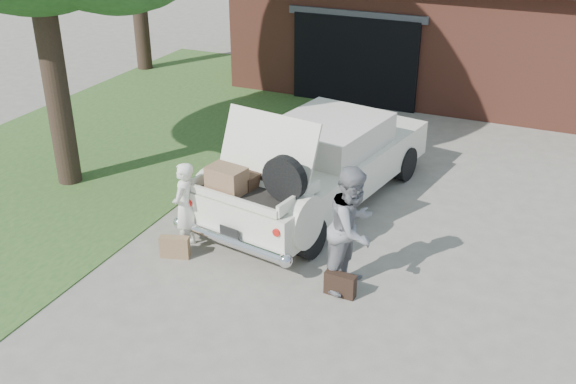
% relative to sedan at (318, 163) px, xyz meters
% --- Properties ---
extents(ground, '(90.00, 90.00, 0.00)m').
position_rel_sedan_xyz_m(ground, '(0.27, -2.50, -0.76)').
color(ground, gray).
rests_on(ground, ground).
extents(grass_strip, '(6.00, 16.00, 0.02)m').
position_rel_sedan_xyz_m(grass_strip, '(-5.23, 0.50, -0.75)').
color(grass_strip, '#2D4C1E').
rests_on(grass_strip, ground).
extents(house, '(12.80, 7.80, 3.30)m').
position_rel_sedan_xyz_m(house, '(1.25, 8.97, 0.91)').
color(house, brown).
rests_on(house, ground).
extents(sedan, '(2.83, 5.42, 2.07)m').
position_rel_sedan_xyz_m(sedan, '(0.00, 0.00, 0.00)').
color(sedan, beige).
rests_on(sedan, ground).
extents(woman_left, '(0.42, 0.58, 1.46)m').
position_rel_sedan_xyz_m(woman_left, '(-1.29, -2.34, -0.03)').
color(woman_left, white).
rests_on(woman_left, ground).
extents(woman_right, '(0.87, 1.02, 1.86)m').
position_rel_sedan_xyz_m(woman_right, '(1.43, -2.27, 0.17)').
color(woman_right, gray).
rests_on(woman_right, ground).
extents(suitcase_left, '(0.48, 0.27, 0.35)m').
position_rel_sedan_xyz_m(suitcase_left, '(-1.31, -2.66, -0.58)').
color(suitcase_left, '#8F6D49').
rests_on(suitcase_left, ground).
extents(suitcase_right, '(0.46, 0.17, 0.35)m').
position_rel_sedan_xyz_m(suitcase_right, '(1.38, -2.58, -0.59)').
color(suitcase_right, black).
rests_on(suitcase_right, ground).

